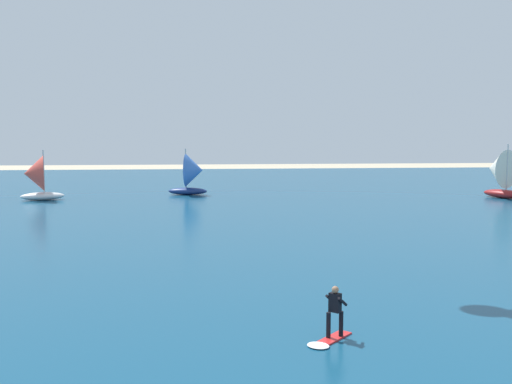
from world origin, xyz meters
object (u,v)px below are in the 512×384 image
kitesurfer (332,321)px  sailboat_mid_right (193,174)px  sailboat_heeled_over (499,173)px  sailboat_leading (35,177)px

kitesurfer → sailboat_mid_right: (-4.91, 41.73, 1.45)m
sailboat_heeled_over → sailboat_leading: sailboat_heeled_over is taller
kitesurfer → sailboat_leading: (-18.91, 38.37, 1.47)m
sailboat_heeled_over → sailboat_leading: 42.48m
sailboat_heeled_over → sailboat_mid_right: bearing=170.5°
kitesurfer → sailboat_leading: bearing=116.2°
sailboat_mid_right → sailboat_leading: bearing=-166.5°
sailboat_heeled_over → sailboat_mid_right: (-28.45, 4.75, -0.25)m
kitesurfer → sailboat_mid_right: 42.04m
kitesurfer → sailboat_mid_right: size_ratio=0.40×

